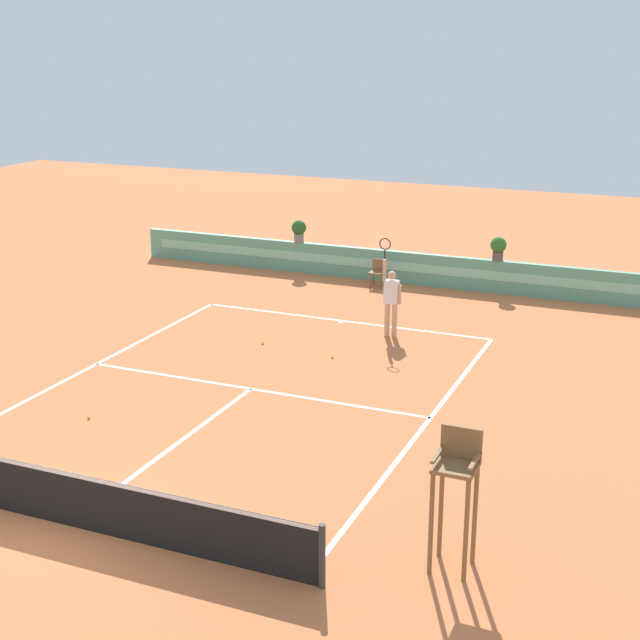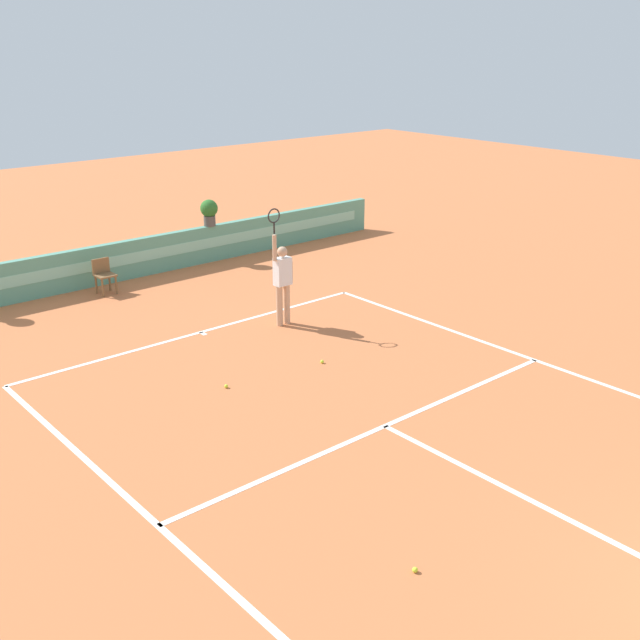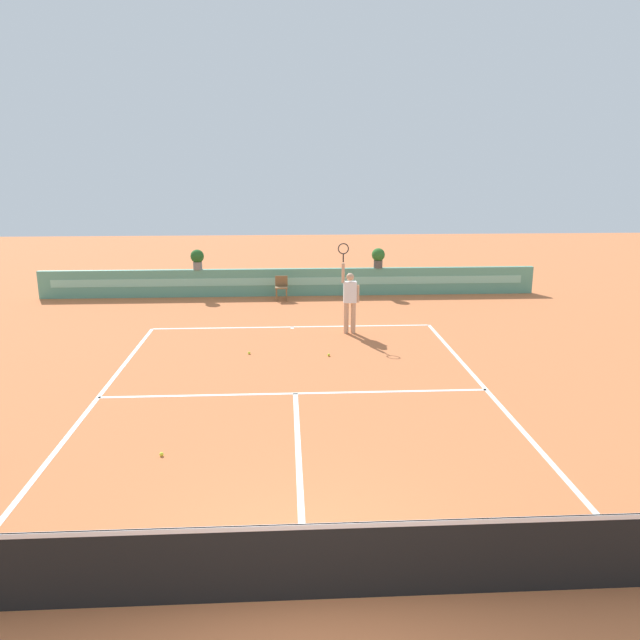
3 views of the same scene
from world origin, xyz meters
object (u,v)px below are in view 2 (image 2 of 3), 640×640
at_px(ball_kid_chair, 104,274).
at_px(tennis_ball_by_sideline, 415,570).
at_px(tennis_player, 282,278).
at_px(tennis_ball_near_baseline, 226,386).
at_px(tennis_ball_mid_court, 322,362).
at_px(potted_plant_right, 209,211).

bearing_deg(ball_kid_chair, tennis_ball_by_sideline, -99.24).
bearing_deg(tennis_player, tennis_ball_near_baseline, -145.80).
xyz_separation_m(ball_kid_chair, tennis_ball_by_sideline, (-1.96, -12.02, -0.44)).
distance_m(tennis_ball_near_baseline, tennis_ball_mid_court, 2.04).
relative_size(tennis_ball_mid_court, potted_plant_right, 0.09).
height_order(tennis_player, tennis_ball_by_sideline, tennis_player).
bearing_deg(tennis_player, ball_kid_chair, 113.38).
distance_m(tennis_player, tennis_ball_mid_court, 2.50).
distance_m(ball_kid_chair, tennis_player, 4.96).
height_order(tennis_ball_near_baseline, tennis_ball_mid_court, same).
distance_m(tennis_ball_mid_court, tennis_ball_by_sideline, 6.21).
relative_size(tennis_player, tennis_ball_mid_court, 38.01).
bearing_deg(tennis_ball_near_baseline, ball_kid_chair, 82.84).
distance_m(ball_kid_chair, tennis_ball_near_baseline, 6.47).
bearing_deg(tennis_ball_mid_court, potted_plant_right, 72.60).
bearing_deg(potted_plant_right, tennis_player, -106.73).
distance_m(tennis_player, tennis_ball_by_sideline, 8.52).
xyz_separation_m(tennis_player, potted_plant_right, (1.58, 5.26, 0.36)).
bearing_deg(tennis_ball_mid_court, ball_kid_chair, 100.29).
height_order(tennis_player, potted_plant_right, tennis_player).
bearing_deg(tennis_ball_near_baseline, tennis_ball_by_sideline, -101.58).
bearing_deg(tennis_player, tennis_ball_mid_court, -109.00).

